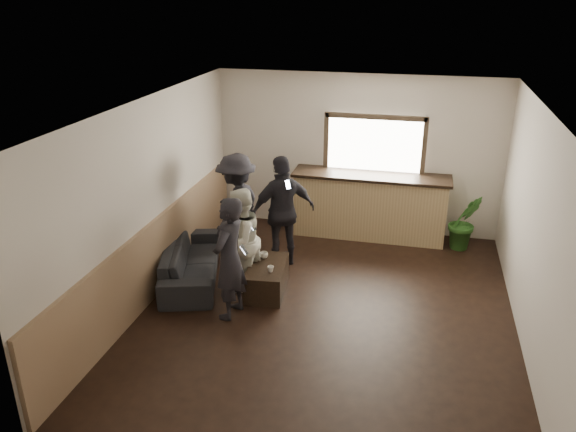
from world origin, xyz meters
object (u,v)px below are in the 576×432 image
(coffee_table, at_px, (267,278))
(cup_a, at_px, (264,255))
(person_d, at_px, (283,212))
(person_a, at_px, (229,258))
(person_c, at_px, (237,207))
(potted_plant, at_px, (465,222))
(cup_b, at_px, (271,269))
(sofa, at_px, (191,261))
(bar_counter, at_px, (370,202))
(person_b, at_px, (240,240))

(coffee_table, relative_size, cup_a, 7.90)
(coffee_table, relative_size, person_d, 0.53)
(person_a, bearing_deg, person_c, -155.94)
(person_a, height_order, person_c, person_c)
(potted_plant, height_order, person_d, person_d)
(cup_b, bearing_deg, person_d, 94.81)
(potted_plant, bearing_deg, cup_b, -139.32)
(potted_plant, relative_size, person_a, 0.57)
(cup_b, bearing_deg, person_a, -126.59)
(coffee_table, bearing_deg, cup_a, 115.83)
(sofa, bearing_deg, person_c, -44.93)
(cup_b, bearing_deg, person_c, 126.75)
(cup_b, relative_size, person_d, 0.05)
(cup_a, distance_m, potted_plant, 3.53)
(coffee_table, height_order, person_a, person_a)
(bar_counter, relative_size, sofa, 1.39)
(coffee_table, distance_m, person_c, 1.41)
(person_a, relative_size, person_b, 1.10)
(sofa, bearing_deg, bar_counter, -64.61)
(person_b, relative_size, person_d, 0.86)
(person_c, bearing_deg, person_a, 24.58)
(sofa, distance_m, person_c, 1.15)
(potted_plant, bearing_deg, sofa, -153.05)
(person_c, bearing_deg, cup_b, 46.31)
(sofa, distance_m, cup_b, 1.37)
(cup_b, relative_size, person_b, 0.06)
(person_c, height_order, person_d, person_d)
(person_a, bearing_deg, person_b, -163.86)
(bar_counter, relative_size, person_a, 1.60)
(person_b, height_order, person_c, person_c)
(potted_plant, bearing_deg, person_c, -161.68)
(coffee_table, bearing_deg, sofa, 174.94)
(sofa, xyz_separation_m, cup_b, (1.33, -0.28, 0.18))
(person_c, distance_m, person_d, 0.78)
(cup_a, distance_m, person_d, 0.83)
(coffee_table, bearing_deg, person_b, 178.60)
(bar_counter, xyz_separation_m, sofa, (-2.45, -2.24, -0.36))
(coffee_table, xyz_separation_m, person_b, (-0.39, 0.01, 0.56))
(person_c, bearing_deg, person_d, 94.56)
(sofa, distance_m, person_a, 1.36)
(person_b, bearing_deg, coffee_table, 105.04)
(coffee_table, height_order, cup_b, cup_b)
(person_d, bearing_deg, bar_counter, -164.80)
(sofa, relative_size, person_a, 1.16)
(cup_b, relative_size, person_a, 0.05)
(cup_a, relative_size, person_d, 0.07)
(sofa, relative_size, person_d, 1.09)
(cup_b, height_order, person_d, person_d)
(person_a, height_order, person_d, person_d)
(sofa, bearing_deg, coffee_table, -112.06)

